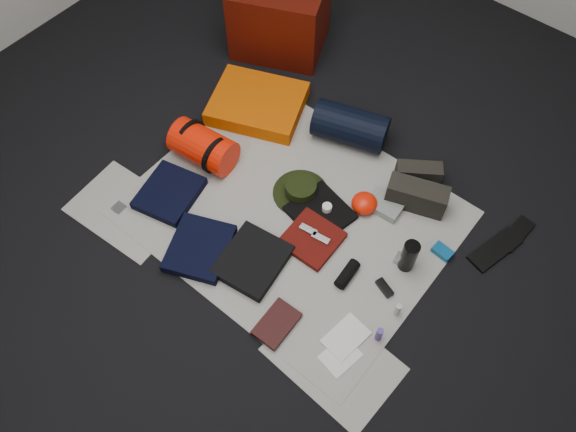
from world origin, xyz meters
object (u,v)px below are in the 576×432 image
Objects in this scene: sleeping_pad at (258,104)px; navy_duffel at (350,126)px; stuff_sack at (204,147)px; water_bottle at (409,256)px; compact_camera at (404,261)px; red_cabinet at (280,15)px; paperback_book at (277,324)px.

sleeping_pad is 1.28× the size of navy_duffel.
stuff_sack reaches higher than water_bottle.
sleeping_pad is 0.58m from navy_duffel.
compact_camera is (1.25, -0.32, -0.03)m from sleeping_pad.
sleeping_pad is 1.29m from compact_camera.
red_cabinet is 1.74m from compact_camera.
water_bottle is 2.16× the size of compact_camera.
stuff_sack is 1.26m from water_bottle.
stuff_sack is 1.08m from paperback_book.
water_bottle is 0.72m from paperback_book.
stuff_sack is at bearing -98.65° from red_cabinet.
red_cabinet is at bearing 150.76° from water_bottle.
paperback_book is (-0.30, -0.65, -0.09)m from water_bottle.
paperback_book is (1.22, -1.51, -0.21)m from red_cabinet.
water_bottle is (1.52, -0.85, -0.12)m from red_cabinet.
compact_camera is at bearing -14.33° from sleeping_pad.
red_cabinet reaches higher than stuff_sack.
red_cabinet is 2.50× the size of paperback_book.
paperback_book is (0.95, -0.51, -0.09)m from stuff_sack.
stuff_sack is (0.01, -0.47, 0.06)m from sleeping_pad.
compact_camera is at bearing 6.88° from stuff_sack.
stuff_sack is (0.27, -1.00, -0.12)m from red_cabinet.
sleeping_pad is 1.37m from paperback_book.
sleeping_pad is at bearing 159.99° from compact_camera.
red_cabinet is 1.55× the size of stuff_sack.
sleeping_pad is (0.26, -0.53, -0.18)m from red_cabinet.
red_cabinet is at bearing 126.84° from paperback_book.
paperback_book is (0.40, -1.14, -0.09)m from navy_duffel.
water_bottle is (0.71, -0.49, -0.01)m from navy_duffel.
compact_camera is (0.69, -0.48, -0.09)m from navy_duffel.
compact_camera is at bearing 160.87° from water_bottle.
compact_camera is at bearing -53.30° from red_cabinet.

